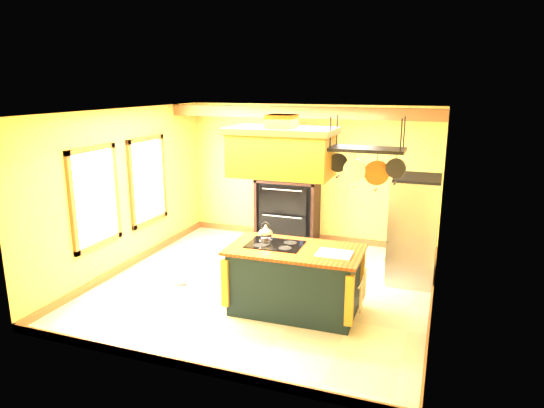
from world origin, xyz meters
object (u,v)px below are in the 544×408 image
Objects in this scene: kitchen_island at (295,279)px; range_hood at (282,150)px; hutch at (288,199)px; pot_rack at (367,157)px; refrigerator at (413,232)px.

range_hood is at bearing 179.14° from kitchen_island.
hutch is (-1.07, 2.95, 0.38)m from kitchen_island.
hutch is (-0.87, 2.95, -1.39)m from range_hood.
kitchen_island is 1.97m from pot_rack.
range_hood is 1.42× the size of pot_rack.
refrigerator is (0.52, 1.69, -1.41)m from pot_rack.
range_hood reaches higher than refrigerator.
kitchen_island is 1.78m from range_hood.
hutch is at bearing 106.45° from range_hood.
pot_rack is 3.80m from hutch.
pot_rack is 0.45× the size of hutch.
range_hood is 1.10m from pot_rack.
range_hood is at bearing -179.87° from pot_rack.
refrigerator is at bearing 46.06° from range_hood.
kitchen_island is at bearing -179.88° from pot_rack.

